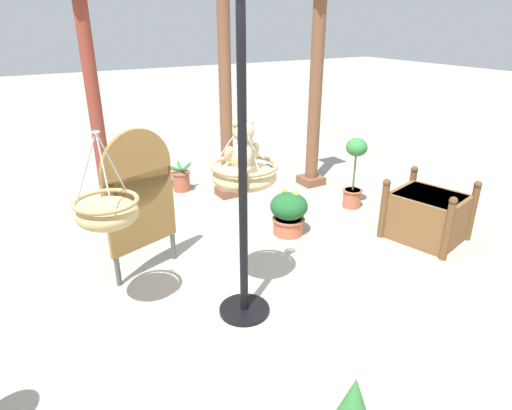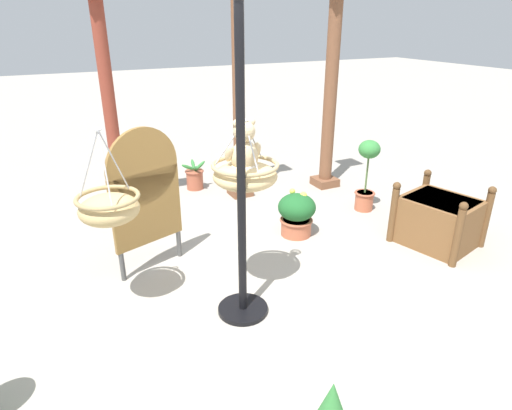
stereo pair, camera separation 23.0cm
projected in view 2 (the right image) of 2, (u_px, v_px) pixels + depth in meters
The scene contains 13 objects.
ground_plane at pixel (263, 304), 3.98m from camera, with size 40.00×40.00×0.00m, color #A8A093.
display_pole_central at pixel (242, 230), 3.56m from camera, with size 0.44×0.44×2.55m.
hanging_basket_with_teddy at pixel (245, 174), 3.68m from camera, with size 0.57×0.57×0.59m.
teddy_bear at pixel (244, 150), 3.62m from camera, with size 0.32×0.28×0.46m.
hanging_basket_left_high at pixel (109, 208), 3.54m from camera, with size 0.51×0.51×0.78m.
greenhouse_pillar_left at pixel (330, 96), 6.25m from camera, with size 0.35×0.35×2.83m.
greenhouse_pillar_right at pixel (110, 113), 5.36m from camera, with size 0.31×0.31×2.72m.
greenhouse_pillar_far_back at pixel (239, 94), 5.86m from camera, with size 0.32×0.32×2.99m.
wooden_planter_box at pixel (438, 220), 4.93m from camera, with size 0.91×0.98×0.72m.
potted_plant_bushy_green at pixel (367, 175), 5.73m from camera, with size 0.28×0.28×0.96m.
potted_plant_small_succulent at pixel (297, 213), 5.14m from camera, with size 0.44×0.44×0.53m.
potted_plant_trailing_ivy at pixel (195, 177), 6.58m from camera, with size 0.39×0.42×0.43m.
display_sign_board at pixel (145, 190), 4.22m from camera, with size 0.73×0.28×1.47m.
Camera 2 is at (-1.51, -2.94, 2.39)m, focal length 30.78 mm.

